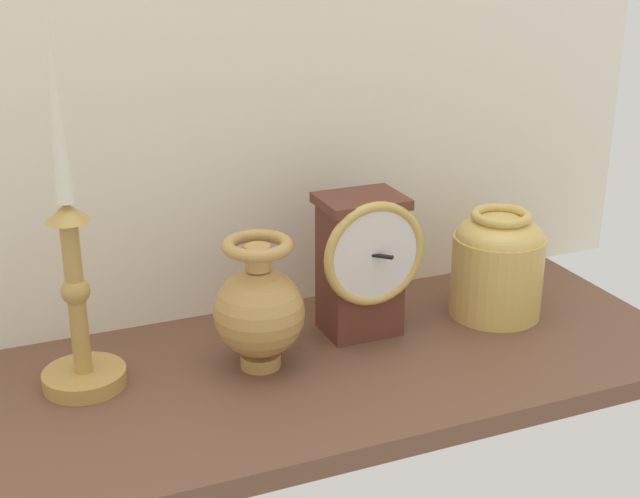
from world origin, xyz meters
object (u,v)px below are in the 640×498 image
at_px(mantel_clock, 363,262).
at_px(brass_vase_jar, 498,262).
at_px(candlestick_tall_left, 74,282).
at_px(brass_vase_bulbous, 259,308).

distance_m(mantel_clock, brass_vase_jar, 0.18).
bearing_deg(mantel_clock, candlestick_tall_left, -179.78).
bearing_deg(brass_vase_jar, candlestick_tall_left, 178.39).
bearing_deg(mantel_clock, brass_vase_bulbous, -166.67).
height_order(candlestick_tall_left, brass_vase_jar, candlestick_tall_left).
bearing_deg(brass_vase_jar, mantel_clock, 175.03).
distance_m(mantel_clock, candlestick_tall_left, 0.34).
bearing_deg(brass_vase_bulbous, candlestick_tall_left, 170.38).
relative_size(mantel_clock, brass_vase_bulbous, 1.16).
xyz_separation_m(mantel_clock, brass_vase_bulbous, (-0.14, -0.03, -0.02)).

